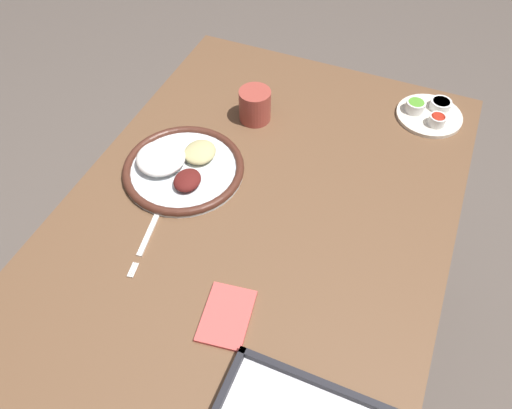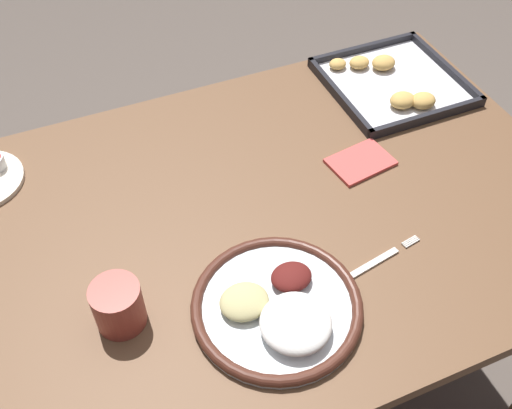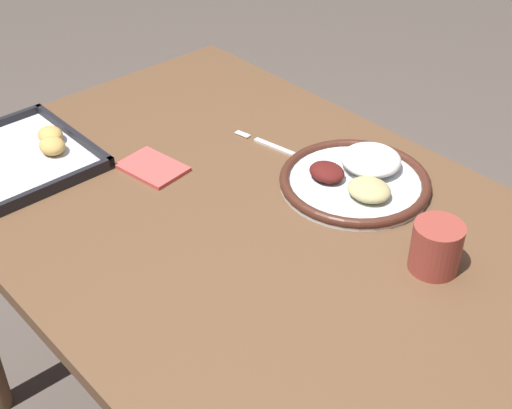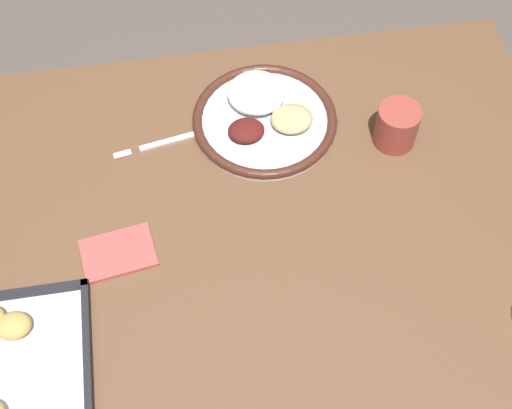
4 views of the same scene
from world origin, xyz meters
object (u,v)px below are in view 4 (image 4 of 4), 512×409
Objects in this scene: dinner_plate at (264,116)px; napkin at (118,253)px; fork at (172,140)px; drinking_cup at (397,126)px.

dinner_plate reaches higher than napkin.
napkin is at bearing 53.26° from fork.
napkin is (0.12, 0.24, 0.00)m from fork.
fork is at bearing -8.61° from drinking_cup.
drinking_cup is (-0.44, 0.07, 0.04)m from fork.
napkin reaches higher than fork.
dinner_plate is 0.19m from fork.
dinner_plate is at bearing -139.63° from napkin.
napkin is at bearing 17.37° from drinking_cup.
dinner_plate is 0.26m from drinking_cup.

